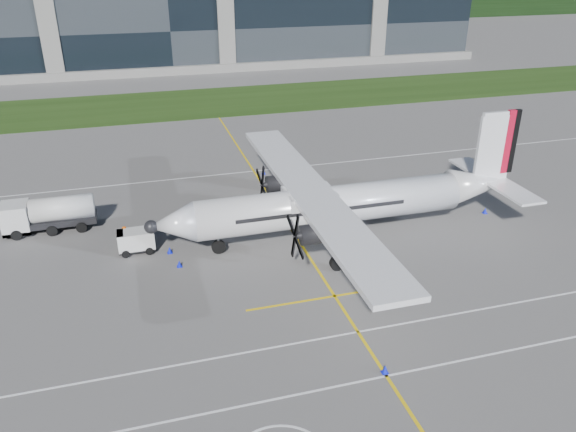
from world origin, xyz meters
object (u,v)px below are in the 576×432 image
Objects in this scene: safety_cone_nose_port at (179,264)px; fuel_tanker_truck at (42,215)px; baggage_tug at (136,241)px; turboprop_aircraft at (344,183)px; safety_cone_stbdwing at (264,172)px; safety_cone_tail at (485,211)px; safety_cone_portwing at (385,369)px; ground_crew_person at (126,236)px; safety_cone_nose_stbd at (170,250)px.

fuel_tanker_truck is at bearing 138.42° from safety_cone_nose_port.
turboprop_aircraft is at bearing -7.21° from baggage_tug.
safety_cone_stbdwing is 1.00× the size of safety_cone_nose_port.
baggage_tug reaches higher than safety_cone_tail.
safety_cone_stbdwing is at bearing 138.39° from safety_cone_tail.
safety_cone_tail is (36.38, -6.96, -1.15)m from fuel_tanker_truck.
safety_cone_tail is at bearing 43.67° from safety_cone_portwing.
ground_crew_person is 18.49m from safety_cone_stbdwing.
fuel_tanker_truck is at bearing 145.17° from safety_cone_nose_stbd.
baggage_tug is at bearing -115.43° from ground_crew_person.
safety_cone_portwing is (12.30, -17.62, -0.61)m from baggage_tug.
safety_cone_tail is (29.30, -1.38, -0.61)m from baggage_tug.
safety_cone_stbdwing is at bearing 57.74° from safety_cone_nose_port.
baggage_tug is (7.07, -5.58, -0.54)m from fuel_tanker_truck.
safety_cone_portwing is at bearing -50.14° from fuel_tanker_truck.
safety_cone_stbdwing is (13.79, 12.29, -0.80)m from ground_crew_person.
safety_cone_portwing is at bearing -136.33° from safety_cone_tail.
turboprop_aircraft is 14.20m from safety_cone_nose_stbd.
turboprop_aircraft is 61.66× the size of safety_cone_stbdwing.
fuel_tanker_truck is 21.51m from safety_cone_stbdwing.
turboprop_aircraft is 16.37m from baggage_tug.
safety_cone_stbdwing is 1.00× the size of safety_cone_nose_stbd.
ground_crew_person is at bearing -37.23° from fuel_tanker_truck.
fuel_tanker_truck is 2.60× the size of baggage_tug.
turboprop_aircraft reaches higher than safety_cone_nose_stbd.
safety_cone_stbdwing is at bearing 100.32° from turboprop_aircraft.
ground_crew_person is (-16.53, 2.75, -3.57)m from turboprop_aircraft.
fuel_tanker_truck reaches higher than safety_cone_nose_port.
safety_cone_nose_stbd is 1.00× the size of safety_cone_nose_port.
ground_crew_person is 3.59m from safety_cone_nose_stbd.
ground_crew_person reaches higher than safety_cone_nose_port.
turboprop_aircraft is 15.90m from safety_cone_stbdwing.
safety_cone_stbdwing is (20.14, 7.46, -1.15)m from fuel_tanker_truck.
baggage_tug is 2.59m from safety_cone_nose_stbd.
safety_cone_tail is (13.50, 0.62, -4.37)m from turboprop_aircraft.
fuel_tanker_truck is 30.24m from safety_cone_portwing.
baggage_tug reaches higher than safety_cone_nose_port.
turboprop_aircraft is at bearing 77.34° from safety_cone_portwing.
fuel_tanker_truck reaches higher than safety_cone_stbdwing.
safety_cone_tail is at bearing -10.84° from fuel_tanker_truck.
ground_crew_person reaches higher than safety_cone_nose_stbd.
fuel_tanker_truck is 3.54× the size of ground_crew_person.
ground_crew_person is 5.37m from safety_cone_nose_port.
safety_cone_nose_stbd is 26.98m from safety_cone_tail.
turboprop_aircraft is at bearing -78.71° from ground_crew_person.
safety_cone_tail is at bearing -41.61° from safety_cone_stbdwing.
ground_crew_person reaches higher than baggage_tug.
ground_crew_person reaches higher than safety_cone_tail.
turboprop_aircraft is 61.66× the size of safety_cone_nose_stbd.
turboprop_aircraft is at bearing -79.68° from safety_cone_stbdwing.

